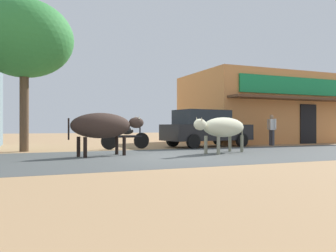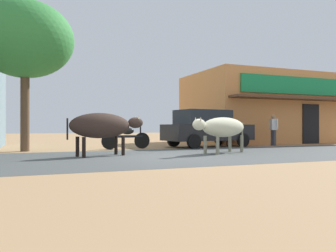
{
  "view_description": "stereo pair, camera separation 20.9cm",
  "coord_description": "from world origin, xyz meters",
  "px_view_note": "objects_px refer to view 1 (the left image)",
  "views": [
    {
      "loc": [
        -3.88,
        -9.71,
        0.9
      ],
      "look_at": [
        1.13,
        2.17,
        0.93
      ],
      "focal_mm": 36.72,
      "sensor_mm": 36.0,
      "label": 1
    },
    {
      "loc": [
        -3.69,
        -9.79,
        0.9
      ],
      "look_at": [
        1.13,
        2.17,
        0.93
      ],
      "focal_mm": 36.72,
      "sensor_mm": 36.0,
      "label": 2
    }
  ],
  "objects_px": {
    "parked_motorcycle": "(126,137)",
    "cow_near_brown": "(104,126)",
    "roadside_tree": "(24,39)",
    "parked_hatchback_car": "(206,128)",
    "pedestrian_by_shop": "(272,128)",
    "cow_far_dark": "(223,127)"
  },
  "relations": [
    {
      "from": "cow_near_brown",
      "to": "pedestrian_by_shop",
      "type": "distance_m",
      "value": 9.09
    },
    {
      "from": "parked_motorcycle",
      "to": "cow_near_brown",
      "type": "height_order",
      "value": "cow_near_brown"
    },
    {
      "from": "parked_motorcycle",
      "to": "cow_near_brown",
      "type": "distance_m",
      "value": 3.39
    },
    {
      "from": "roadside_tree",
      "to": "cow_near_brown",
      "type": "bearing_deg",
      "value": -53.33
    },
    {
      "from": "parked_motorcycle",
      "to": "cow_far_dark",
      "type": "bearing_deg",
      "value": -54.14
    },
    {
      "from": "parked_motorcycle",
      "to": "cow_near_brown",
      "type": "xyz_separation_m",
      "value": [
        -1.57,
        -2.97,
        0.44
      ]
    },
    {
      "from": "parked_motorcycle",
      "to": "cow_far_dark",
      "type": "distance_m",
      "value": 4.21
    },
    {
      "from": "cow_near_brown",
      "to": "pedestrian_by_shop",
      "type": "height_order",
      "value": "pedestrian_by_shop"
    },
    {
      "from": "parked_motorcycle",
      "to": "cow_far_dark",
      "type": "xyz_separation_m",
      "value": [
        2.46,
        -3.4,
        0.4
      ]
    },
    {
      "from": "parked_hatchback_car",
      "to": "cow_near_brown",
      "type": "height_order",
      "value": "parked_hatchback_car"
    },
    {
      "from": "pedestrian_by_shop",
      "to": "cow_far_dark",
      "type": "bearing_deg",
      "value": -146.08
    },
    {
      "from": "parked_hatchback_car",
      "to": "pedestrian_by_shop",
      "type": "bearing_deg",
      "value": -5.2
    },
    {
      "from": "cow_near_brown",
      "to": "cow_far_dark",
      "type": "distance_m",
      "value": 4.05
    },
    {
      "from": "cow_far_dark",
      "to": "roadside_tree",
      "type": "bearing_deg",
      "value": 151.18
    },
    {
      "from": "roadside_tree",
      "to": "parked_hatchback_car",
      "type": "xyz_separation_m",
      "value": [
        7.5,
        -0.01,
        -3.24
      ]
    },
    {
      "from": "parked_hatchback_car",
      "to": "parked_motorcycle",
      "type": "relative_size",
      "value": 2.09
    },
    {
      "from": "roadside_tree",
      "to": "cow_far_dark",
      "type": "height_order",
      "value": "roadside_tree"
    },
    {
      "from": "roadside_tree",
      "to": "cow_far_dark",
      "type": "relative_size",
      "value": 2.0
    },
    {
      "from": "roadside_tree",
      "to": "pedestrian_by_shop",
      "type": "xyz_separation_m",
      "value": [
        10.93,
        -0.32,
        -3.22
      ]
    },
    {
      "from": "cow_near_brown",
      "to": "cow_far_dark",
      "type": "xyz_separation_m",
      "value": [
        4.02,
        -0.43,
        -0.05
      ]
    },
    {
      "from": "parked_hatchback_car",
      "to": "parked_motorcycle",
      "type": "height_order",
      "value": "parked_hatchback_car"
    },
    {
      "from": "roadside_tree",
      "to": "cow_far_dark",
      "type": "xyz_separation_m",
      "value": [
        6.28,
        -3.45,
        -3.2
      ]
    }
  ]
}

